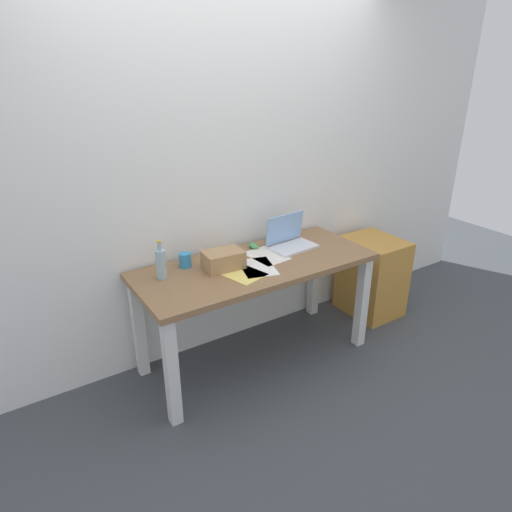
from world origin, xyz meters
TOP-DOWN VIEW (x-y plane):
  - ground_plane at (0.00, 0.00)m, footprint 8.00×8.00m
  - back_wall at (0.00, 0.40)m, footprint 5.20×0.08m
  - desk at (0.00, 0.00)m, footprint 1.62×0.67m
  - laptop_right at (0.36, 0.10)m, footprint 0.35×0.24m
  - beer_bottle at (-0.61, 0.12)m, footprint 0.06×0.06m
  - computer_mouse at (0.13, 0.23)m, footprint 0.07×0.11m
  - cardboard_box at (-0.22, 0.05)m, footprint 0.26×0.19m
  - coffee_mug at (-0.42, 0.20)m, footprint 0.08×0.08m
  - paper_sheet_near_back at (0.12, 0.06)m, footprint 0.24×0.32m
  - paper_yellow_folder at (-0.17, -0.08)m, footprint 0.28×0.34m
  - paper_sheet_center at (-0.03, -0.07)m, footprint 0.28×0.34m
  - filing_cabinet at (1.18, 0.04)m, footprint 0.40×0.48m

SIDE VIEW (x-z plane):
  - ground_plane at x=0.00m, z-range 0.00..0.00m
  - filing_cabinet at x=1.18m, z-range 0.00..0.65m
  - desk at x=0.00m, z-range 0.27..1.02m
  - paper_sheet_near_back at x=0.12m, z-range 0.76..0.76m
  - paper_yellow_folder at x=-0.17m, z-range 0.76..0.76m
  - paper_sheet_center at x=-0.03m, z-range 0.76..0.76m
  - computer_mouse at x=0.13m, z-range 0.76..0.79m
  - coffee_mug at x=-0.42m, z-range 0.76..0.85m
  - laptop_right at x=0.36m, z-range 0.69..0.93m
  - cardboard_box at x=-0.22m, z-range 0.76..0.87m
  - beer_bottle at x=-0.61m, z-range 0.73..0.98m
  - back_wall at x=0.00m, z-range 0.00..2.60m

